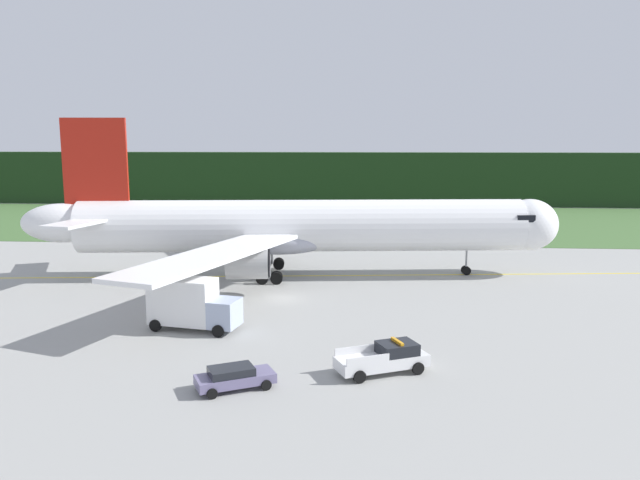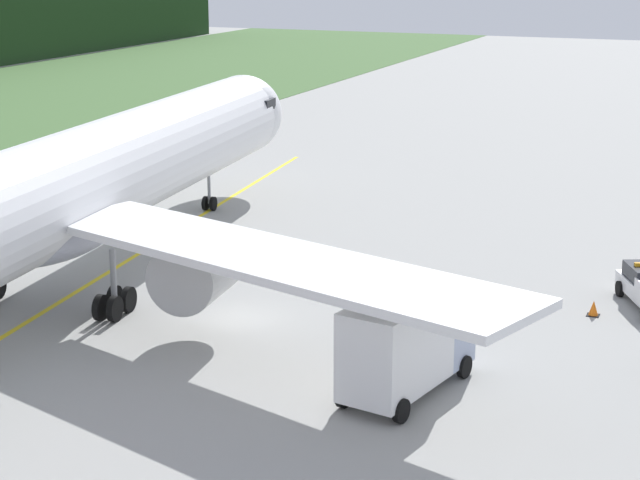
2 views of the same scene
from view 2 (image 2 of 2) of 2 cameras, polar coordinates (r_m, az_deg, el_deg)
The scene contains 5 objects.
ground at distance 49.67m, azimuth -4.40°, elevation -4.12°, with size 320.00×320.00×0.00m, color #979793.
taxiway_centerline_main at distance 55.02m, azimuth -12.36°, elevation -2.50°, with size 71.80×0.30×0.01m, color yellow.
airliner at distance 53.11m, azimuth -13.04°, elevation 2.54°, with size 54.84×47.06×16.05m.
catering_truck at distance 40.96m, azimuth 4.44°, elevation -5.47°, with size 7.02×3.77×3.98m.
apron_cone at distance 51.37m, azimuth 14.12°, elevation -3.48°, with size 0.57×0.57×0.72m.
Camera 2 is at (-41.81, -21.20, 16.41)m, focal length 61.18 mm.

